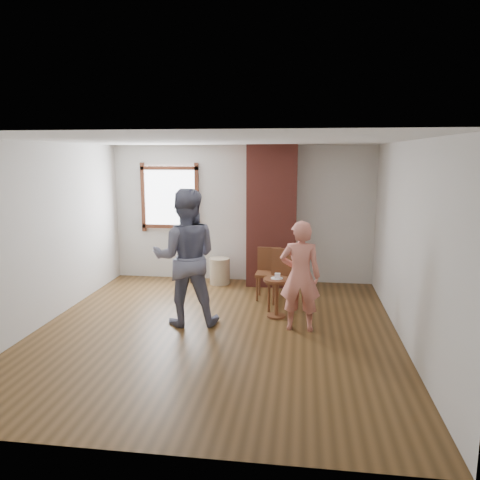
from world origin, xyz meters
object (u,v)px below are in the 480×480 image
(dining_chair_right, at_px, (268,270))
(side_table, at_px, (277,291))
(stoneware_crock, at_px, (220,271))
(man, at_px, (186,257))
(person_pink, at_px, (300,276))
(dining_chair_left, at_px, (284,276))

(dining_chair_right, height_order, side_table, dining_chair_right)
(stoneware_crock, xyz_separation_m, man, (-0.10, -2.14, 0.73))
(side_table, bearing_deg, dining_chair_right, 101.56)
(man, relative_size, person_pink, 1.27)
(dining_chair_right, bearing_deg, dining_chair_left, -60.51)
(side_table, distance_m, person_pink, 0.69)
(man, bearing_deg, person_pink, 168.02)
(stoneware_crock, xyz_separation_m, side_table, (1.18, -1.71, 0.16))
(man, height_order, person_pink, man)
(stoneware_crock, bearing_deg, side_table, -55.52)
(man, bearing_deg, side_table, -171.91)
(dining_chair_left, xyz_separation_m, dining_chair_right, (-0.28, 0.54, -0.05))
(dining_chair_right, relative_size, man, 0.44)
(dining_chair_right, distance_m, person_pink, 1.57)
(person_pink, bearing_deg, dining_chair_right, -67.93)
(stoneware_crock, bearing_deg, dining_chair_right, -37.21)
(dining_chair_right, height_order, man, man)
(dining_chair_right, height_order, person_pink, person_pink)
(side_table, distance_m, man, 1.47)
(stoneware_crock, distance_m, dining_chair_right, 1.25)
(dining_chair_left, distance_m, man, 1.67)
(stoneware_crock, distance_m, man, 2.27)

